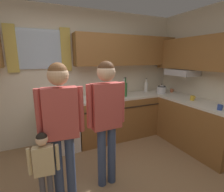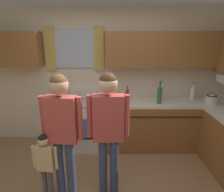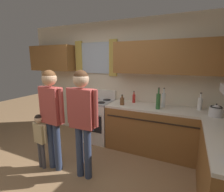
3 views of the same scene
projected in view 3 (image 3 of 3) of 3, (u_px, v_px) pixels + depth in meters
ground_plane at (66, 188)px, 2.37m from camera, size 12.00×12.00×0.00m
back_wall_unit at (119, 73)px, 3.66m from camera, size 4.60×0.42×2.60m
kitchen_counter_run at (184, 144)px, 2.69m from camera, size 2.30×2.06×0.90m
stove_oven at (98, 119)px, 3.79m from camera, size 0.63×0.67×1.10m
bottle_squat_brown at (122, 101)px, 3.33m from camera, size 0.08×0.08×0.21m
bottle_tall_clear at (164, 100)px, 3.16m from camera, size 0.07×0.07×0.37m
bottle_wine_green at (158, 101)px, 3.02m from camera, size 0.08×0.08×0.39m
bottle_milk_white at (200, 103)px, 2.97m from camera, size 0.08×0.08×0.31m
bottle_sauce_red at (134, 98)px, 3.50m from camera, size 0.06×0.06×0.25m
stovetop_kettle at (216, 111)px, 2.63m from camera, size 0.27×0.20×0.21m
adult_holding_child at (52, 109)px, 2.61m from camera, size 0.50×0.22×1.63m
adult_in_plaid at (82, 113)px, 2.40m from camera, size 0.51×0.22×1.64m
small_child at (40, 135)px, 2.71m from camera, size 0.31×0.12×0.93m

